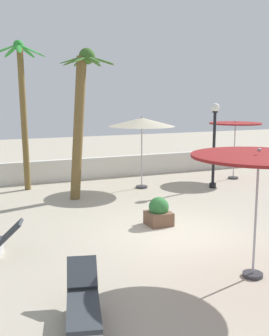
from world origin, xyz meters
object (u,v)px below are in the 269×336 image
at_px(patio_umbrella_1, 235,127).
at_px(lamp_post_0, 214,137).
at_px(patio_umbrella_0, 142,123).
at_px(planter, 159,212).
at_px(patio_umbrella_2, 259,161).
at_px(lounge_chair_0, 83,300).
at_px(palm_tree_1, 22,98).
at_px(palm_tree_0, 81,108).

bearing_deg(patio_umbrella_1, lamp_post_0, -147.23).
relative_size(patio_umbrella_0, planter, 3.50).
height_order(patio_umbrella_2, lounge_chair_0, patio_umbrella_2).
distance_m(lamp_post_0, planter, 5.92).
bearing_deg(planter, patio_umbrella_1, 37.96).
xyz_separation_m(palm_tree_1, lamp_post_0, (7.23, -2.71, -1.59)).
distance_m(patio_umbrella_0, patio_umbrella_1, 4.72).
bearing_deg(lounge_chair_0, palm_tree_1, 86.38).
bearing_deg(lamp_post_0, patio_umbrella_0, 156.85).
height_order(palm_tree_1, lounge_chair_0, palm_tree_1).
relative_size(palm_tree_0, lamp_post_0, 1.57).
bearing_deg(lamp_post_0, patio_umbrella_2, -118.02).
height_order(patio_umbrella_1, palm_tree_1, palm_tree_1).
relative_size(palm_tree_0, palm_tree_1, 0.93).
bearing_deg(patio_umbrella_0, lamp_post_0, -23.15).
xyz_separation_m(patio_umbrella_0, lounge_chair_0, (-5.17, -9.16, -2.32)).
height_order(patio_umbrella_0, lounge_chair_0, patio_umbrella_0).
height_order(patio_umbrella_2, planter, patio_umbrella_2).
bearing_deg(palm_tree_0, patio_umbrella_2, -80.10).
bearing_deg(patio_umbrella_0, lounge_chair_0, -119.47).
bearing_deg(planter, lounge_chair_0, -129.52).
height_order(palm_tree_0, lounge_chair_0, palm_tree_0).
distance_m(lounge_chair_0, planter, 5.63).
xyz_separation_m(patio_umbrella_1, patio_umbrella_2, (-6.05, -8.94, 0.09)).
distance_m(patio_umbrella_2, palm_tree_0, 8.26).
bearing_deg(lounge_chair_0, lamp_post_0, 45.28).
height_order(palm_tree_1, lamp_post_0, palm_tree_1).
bearing_deg(palm_tree_0, planter, -74.06).
bearing_deg(patio_umbrella_0, palm_tree_0, -164.98).
distance_m(lamp_post_0, lounge_chair_0, 11.37).
distance_m(patio_umbrella_2, lamp_post_0, 8.69).
bearing_deg(patio_umbrella_0, palm_tree_1, 161.05).
height_order(patio_umbrella_0, planter, patio_umbrella_0).
distance_m(palm_tree_0, planter, 5.19).
xyz_separation_m(patio_umbrella_1, lamp_post_0, (-1.97, -1.27, -0.28)).
relative_size(patio_umbrella_1, patio_umbrella_2, 0.98).
xyz_separation_m(patio_umbrella_2, planter, (-0.25, 4.02, -2.12)).
xyz_separation_m(patio_umbrella_1, palm_tree_0, (-7.46, -0.84, 0.96)).
bearing_deg(palm_tree_1, patio_umbrella_0, -18.95).
distance_m(palm_tree_1, lamp_post_0, 7.89).
relative_size(lounge_chair_0, planter, 2.30).
distance_m(palm_tree_0, lamp_post_0, 5.65).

